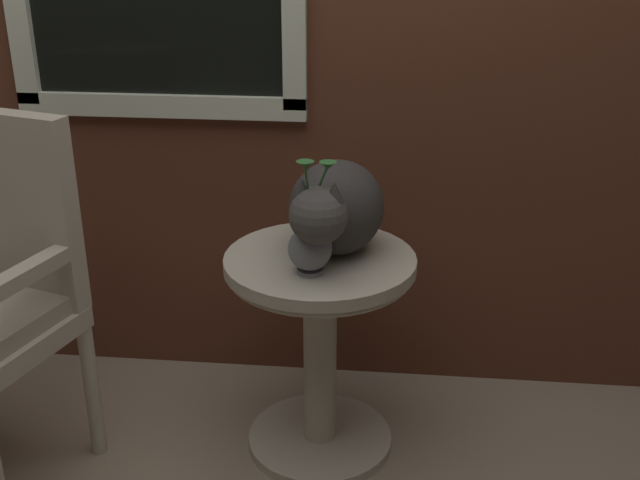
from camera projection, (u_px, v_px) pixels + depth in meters
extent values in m
cube|color=beige|center=(161.00, 106.00, 2.46)|extent=(0.91, 0.03, 0.07)
cylinder|color=#B2A893|center=(320.00, 438.00, 2.41)|extent=(0.43, 0.43, 0.03)
cylinder|color=#B2A893|center=(320.00, 355.00, 2.29)|extent=(0.10, 0.10, 0.56)
cylinder|color=#B2A893|center=(320.00, 263.00, 2.17)|extent=(0.53, 0.53, 0.03)
torus|color=#B2A893|center=(320.00, 272.00, 2.19)|extent=(0.51, 0.51, 0.02)
cylinder|color=#B2A893|center=(92.00, 391.00, 2.29)|extent=(0.04, 0.04, 0.43)
cube|color=#B2A893|center=(4.00, 207.00, 2.15)|extent=(0.47, 0.20, 0.54)
cube|color=#B2A893|center=(21.00, 276.00, 1.95)|extent=(0.16, 0.39, 0.04)
ellipsoid|color=#33302D|center=(337.00, 207.00, 2.16)|extent=(0.30, 0.33, 0.26)
sphere|color=#494643|center=(318.00, 215.00, 1.97)|extent=(0.15, 0.15, 0.15)
cone|color=#33302D|center=(302.00, 188.00, 1.96)|extent=(0.05, 0.05, 0.05)
cone|color=#33302D|center=(334.00, 191.00, 1.94)|extent=(0.05, 0.05, 0.05)
cylinder|color=#33302D|center=(353.00, 208.00, 2.37)|extent=(0.10, 0.26, 0.06)
cylinder|color=slate|center=(310.00, 271.00, 2.07)|extent=(0.07, 0.07, 0.01)
ellipsoid|color=slate|center=(310.00, 249.00, 2.05)|extent=(0.12, 0.12, 0.12)
cylinder|color=slate|center=(310.00, 221.00, 2.02)|extent=(0.06, 0.06, 0.07)
torus|color=slate|center=(310.00, 209.00, 2.00)|extent=(0.08, 0.08, 0.01)
cylinder|color=#2D662D|center=(319.00, 188.00, 1.97)|extent=(0.05, 0.03, 0.13)
cone|color=#2D662D|center=(328.00, 165.00, 1.93)|extent=(0.04, 0.04, 0.02)
cylinder|color=#2D662D|center=(307.00, 188.00, 1.95)|extent=(0.01, 0.07, 0.14)
cone|color=#2D662D|center=(305.00, 165.00, 1.90)|extent=(0.04, 0.04, 0.02)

